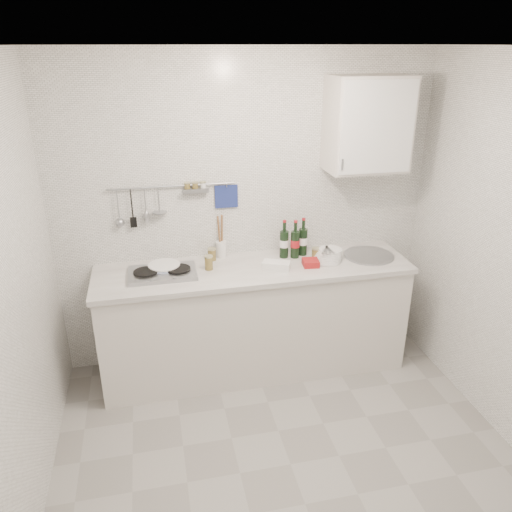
# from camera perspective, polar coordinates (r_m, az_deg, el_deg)

# --- Properties ---
(floor) EXTENTS (3.00, 3.00, 0.00)m
(floor) POSITION_cam_1_polar(r_m,az_deg,el_deg) (3.51, 3.98, -22.66)
(floor) COLOR gray
(floor) RESTS_ON ground
(ceiling) EXTENTS (3.00, 3.00, 0.00)m
(ceiling) POSITION_cam_1_polar(r_m,az_deg,el_deg) (2.44, 5.71, 22.81)
(ceiling) COLOR silver
(ceiling) RESTS_ON back_wall
(back_wall) EXTENTS (3.00, 0.02, 2.50)m
(back_wall) POSITION_cam_1_polar(r_m,az_deg,el_deg) (4.01, -1.13, 4.82)
(back_wall) COLOR silver
(back_wall) RESTS_ON floor
(wall_left) EXTENTS (0.02, 2.80, 2.50)m
(wall_left) POSITION_cam_1_polar(r_m,az_deg,el_deg) (2.75, -26.98, -6.86)
(wall_left) COLOR silver
(wall_left) RESTS_ON floor
(counter) EXTENTS (2.44, 0.64, 0.96)m
(counter) POSITION_cam_1_polar(r_m,az_deg,el_deg) (4.08, -0.11, -7.43)
(counter) COLOR beige
(counter) RESTS_ON floor
(wall_rail) EXTENTS (0.98, 0.09, 0.34)m
(wall_rail) POSITION_cam_1_polar(r_m,az_deg,el_deg) (3.85, -9.82, 6.48)
(wall_rail) COLOR #93969B
(wall_rail) RESTS_ON back_wall
(wall_cabinet) EXTENTS (0.60, 0.38, 0.70)m
(wall_cabinet) POSITION_cam_1_polar(r_m,az_deg,el_deg) (3.95, 12.67, 14.47)
(wall_cabinet) COLOR beige
(wall_cabinet) RESTS_ON back_wall
(plate_stack_hob) EXTENTS (0.27, 0.26, 0.05)m
(plate_stack_hob) POSITION_cam_1_polar(r_m,az_deg,el_deg) (3.84, -10.57, -1.33)
(plate_stack_hob) COLOR #4F6FB3
(plate_stack_hob) RESTS_ON counter
(plate_stack_sink) EXTENTS (0.24, 0.23, 0.10)m
(plate_stack_sink) POSITION_cam_1_polar(r_m,az_deg,el_deg) (3.98, 8.27, 0.09)
(plate_stack_sink) COLOR white
(plate_stack_sink) RESTS_ON counter
(wine_bottles) EXTENTS (0.24, 0.11, 0.31)m
(wine_bottles) POSITION_cam_1_polar(r_m,az_deg,el_deg) (3.99, 4.38, 2.02)
(wine_bottles) COLOR black
(wine_bottles) RESTS_ON counter
(butter_dish) EXTENTS (0.23, 0.18, 0.06)m
(butter_dish) POSITION_cam_1_polar(r_m,az_deg,el_deg) (3.80, 2.34, -1.09)
(butter_dish) COLOR white
(butter_dish) RESTS_ON counter
(strawberry_punnet) EXTENTS (0.13, 0.13, 0.05)m
(strawberry_punnet) POSITION_cam_1_polar(r_m,az_deg,el_deg) (3.88, 6.26, -0.78)
(strawberry_punnet) COLOR red
(strawberry_punnet) RESTS_ON counter
(utensil_crock) EXTENTS (0.09, 0.09, 0.36)m
(utensil_crock) POSITION_cam_1_polar(r_m,az_deg,el_deg) (4.01, -4.02, 1.05)
(utensil_crock) COLOR white
(utensil_crock) RESTS_ON counter
(jar_a) EXTENTS (0.07, 0.07, 0.10)m
(jar_a) POSITION_cam_1_polar(r_m,az_deg,el_deg) (3.96, -5.06, 0.22)
(jar_a) COLOR brown
(jar_a) RESTS_ON counter
(jar_b) EXTENTS (0.06, 0.06, 0.09)m
(jar_b) POSITION_cam_1_polar(r_m,az_deg,el_deg) (4.14, 5.10, 1.12)
(jar_b) COLOR brown
(jar_b) RESTS_ON counter
(jar_c) EXTENTS (0.07, 0.07, 0.09)m
(jar_c) POSITION_cam_1_polar(r_m,az_deg,el_deg) (4.01, 6.87, 0.33)
(jar_c) COLOR brown
(jar_c) RESTS_ON counter
(jar_d) EXTENTS (0.06, 0.06, 0.11)m
(jar_d) POSITION_cam_1_polar(r_m,az_deg,el_deg) (3.80, -5.43, -0.75)
(jar_d) COLOR brown
(jar_d) RESTS_ON counter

